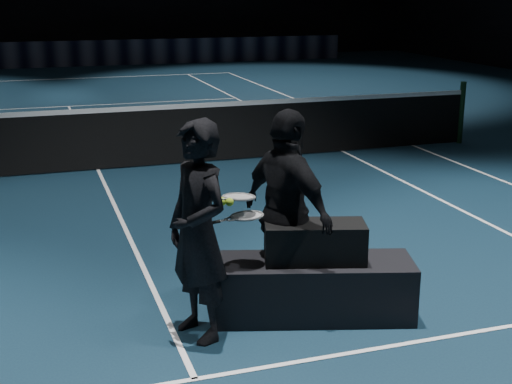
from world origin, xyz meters
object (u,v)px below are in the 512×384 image
Objects in this scene: racket_bag at (315,242)px; racket_upper at (239,197)px; tennis_balls at (226,200)px; player_bench at (314,288)px; player_a at (198,232)px; player_b at (287,213)px; racket_lower at (247,216)px.

racket_upper reaches higher than racket_bag.
tennis_balls is at bearing -170.43° from racket_upper.
racket_bag reaches higher than player_bench.
racket_upper is (-0.62, 0.10, 0.83)m from player_bench.
racket_upper is 0.15m from tennis_balls.
player_a reaches higher than racket_upper.
player_b is 0.40m from racket_lower.
racket_lower is (-0.56, 0.08, 0.68)m from player_bench.
racket_bag is 0.76m from racket_upper.
racket_lower is at bearing 84.86° from player_b.
racket_lower is 5.67× the size of tennis_balls.
player_bench is at bearing 72.23° from player_a.
tennis_balls is at bearing -165.85° from player_bench.
player_a and player_b have the same top height.
player_b reaches higher than racket_lower.
player_b reaches higher than racket_upper.
tennis_balls is (0.24, 0.07, 0.22)m from player_a.
racket_upper is at bearing 79.78° from player_b.
player_b is 2.58× the size of racket_upper.
racket_lower is at bearing -42.66° from racket_upper.
tennis_balls is at bearing -165.85° from racket_bag.
racket_bag is at bearing -28.65° from racket_upper.
tennis_balls is (-0.19, -0.05, 0.17)m from racket_lower.
tennis_balls is (-0.58, -0.15, 0.22)m from player_b.
player_bench is 2.44× the size of racket_upper.
racket_upper is at bearing -172.90° from player_bench.
player_bench is 1.04m from racket_upper.
racket_bag is 0.87m from tennis_balls.
racket_lower is at bearing -171.33° from player_bench.
player_bench is at bearing -2.23° from tennis_balls.
racket_upper is (-0.06, 0.03, 0.16)m from racket_lower.
racket_bag is at bearing -23.08° from racket_lower.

